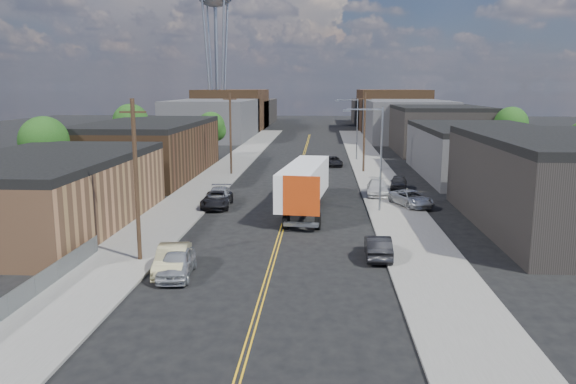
# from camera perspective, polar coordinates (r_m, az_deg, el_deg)

# --- Properties ---
(ground) EXTENTS (260.00, 260.00, 0.00)m
(ground) POSITION_cam_1_polar(r_m,az_deg,el_deg) (83.53, 1.46, 3.29)
(ground) COLOR black
(ground) RESTS_ON ground
(centerline) EXTENTS (0.32, 120.00, 0.01)m
(centerline) POSITION_cam_1_polar(r_m,az_deg,el_deg) (68.69, 0.99, 1.70)
(centerline) COLOR gold
(centerline) RESTS_ON ground
(sidewalk_left) EXTENTS (5.00, 140.00, 0.15)m
(sidewalk_left) POSITION_cam_1_polar(r_m,az_deg,el_deg) (69.75, -6.83, 1.82)
(sidewalk_left) COLOR slate
(sidewalk_left) RESTS_ON ground
(sidewalk_right) EXTENTS (5.00, 140.00, 0.15)m
(sidewalk_right) POSITION_cam_1_polar(r_m,az_deg,el_deg) (68.91, 8.91, 1.66)
(sidewalk_right) COLOR slate
(sidewalk_right) RESTS_ON ground
(warehouse_tan) EXTENTS (12.00, 22.00, 5.60)m
(warehouse_tan) POSITION_cam_1_polar(r_m,az_deg,el_deg) (46.57, -23.36, 0.03)
(warehouse_tan) COLOR #895D3F
(warehouse_tan) RESTS_ON ground
(warehouse_brown) EXTENTS (12.00, 26.00, 6.60)m
(warehouse_brown) POSITION_cam_1_polar(r_m,az_deg,el_deg) (70.42, -13.88, 4.31)
(warehouse_brown) COLOR #442D1B
(warehouse_brown) RESTS_ON ground
(industrial_right_a) EXTENTS (14.00, 22.00, 7.10)m
(industrial_right_a) POSITION_cam_1_polar(r_m,az_deg,el_deg) (47.33, 27.11, 0.81)
(industrial_right_a) COLOR black
(industrial_right_a) RESTS_ON ground
(industrial_right_b) EXTENTS (14.00, 24.00, 6.10)m
(industrial_right_b) POSITION_cam_1_polar(r_m,az_deg,el_deg) (71.76, 18.92, 3.96)
(industrial_right_b) COLOR #373739
(industrial_right_b) RESTS_ON ground
(industrial_right_c) EXTENTS (14.00, 22.00, 7.60)m
(industrial_right_c) POSITION_cam_1_polar(r_m,az_deg,el_deg) (96.91, 14.94, 6.21)
(industrial_right_c) COLOR black
(industrial_right_c) RESTS_ON ground
(skyline_left_a) EXTENTS (16.00, 30.00, 8.00)m
(skyline_left_a) POSITION_cam_1_polar(r_m,az_deg,el_deg) (120.21, -7.54, 7.35)
(skyline_left_a) COLOR #373739
(skyline_left_a) RESTS_ON ground
(skyline_right_a) EXTENTS (16.00, 30.00, 8.00)m
(skyline_right_a) POSITION_cam_1_polar(r_m,az_deg,el_deg) (119.19, 11.85, 7.19)
(skyline_right_a) COLOR #373739
(skyline_right_a) RESTS_ON ground
(skyline_left_b) EXTENTS (16.00, 26.00, 10.00)m
(skyline_left_b) POSITION_cam_1_polar(r_m,az_deg,el_deg) (144.75, -5.64, 8.33)
(skyline_left_b) COLOR #442D1B
(skyline_left_b) RESTS_ON ground
(skyline_right_b) EXTENTS (16.00, 26.00, 10.00)m
(skyline_right_b) POSITION_cam_1_polar(r_m,az_deg,el_deg) (143.90, 10.45, 8.19)
(skyline_right_b) COLOR #442D1B
(skyline_right_b) RESTS_ON ground
(skyline_left_c) EXTENTS (16.00, 40.00, 7.00)m
(skyline_left_c) POSITION_cam_1_polar(r_m,az_deg,el_deg) (164.57, -4.52, 8.09)
(skyline_left_c) COLOR black
(skyline_left_c) RESTS_ON ground
(skyline_right_c) EXTENTS (16.00, 40.00, 7.00)m
(skyline_right_c) POSITION_cam_1_polar(r_m,az_deg,el_deg) (163.83, 9.61, 7.97)
(skyline_right_c) COLOR black
(skyline_right_c) RESTS_ON ground
(streetlight_near) EXTENTS (3.39, 0.25, 9.00)m
(streetlight_near) POSITION_cam_1_polar(r_m,az_deg,el_deg) (48.30, 8.98, 4.15)
(streetlight_near) COLOR gray
(streetlight_near) RESTS_ON ground
(streetlight_far) EXTENTS (3.39, 0.25, 9.00)m
(streetlight_far) POSITION_cam_1_polar(r_m,az_deg,el_deg) (83.09, 6.76, 6.87)
(streetlight_far) COLOR gray
(streetlight_far) RESTS_ON ground
(utility_pole_left_near) EXTENTS (1.60, 0.26, 10.00)m
(utility_pole_left_near) POSITION_cam_1_polar(r_m,az_deg,el_deg) (35.11, -15.17, 1.20)
(utility_pole_left_near) COLOR black
(utility_pole_left_near) RESTS_ON ground
(utility_pole_left_far) EXTENTS (1.60, 0.26, 10.00)m
(utility_pole_left_far) POSITION_cam_1_polar(r_m,az_deg,el_deg) (68.94, -5.86, 5.97)
(utility_pole_left_far) COLOR black
(utility_pole_left_far) RESTS_ON ground
(utility_pole_right) EXTENTS (1.60, 0.26, 10.00)m
(utility_pole_right) POSITION_cam_1_polar(r_m,az_deg,el_deg) (71.19, 7.76, 6.08)
(utility_pole_right) COLOR black
(utility_pole_right) RESTS_ON ground
(chainlink_fence) EXTENTS (0.05, 16.00, 1.22)m
(chainlink_fence) POSITION_cam_1_polar(r_m,az_deg,el_deg) (31.67, -24.31, -8.76)
(chainlink_fence) COLOR slate
(chainlink_fence) RESTS_ON ground
(tree_left_near) EXTENTS (4.85, 4.76, 7.91)m
(tree_left_near) POSITION_cam_1_polar(r_m,az_deg,el_deg) (59.55, -23.47, 4.46)
(tree_left_near) COLOR black
(tree_left_near) RESTS_ON ground
(tree_left_mid) EXTENTS (5.10, 5.04, 8.37)m
(tree_left_mid) POSITION_cam_1_polar(r_m,az_deg,el_deg) (82.51, -15.63, 6.63)
(tree_left_mid) COLOR black
(tree_left_mid) RESTS_ON ground
(tree_left_far) EXTENTS (4.35, 4.20, 6.97)m
(tree_left_far) POSITION_cam_1_polar(r_m,az_deg,el_deg) (86.69, -7.78, 6.49)
(tree_left_far) COLOR black
(tree_left_far) RESTS_ON ground
(tree_right_far) EXTENTS (4.85, 4.76, 7.91)m
(tree_right_far) POSITION_cam_1_polar(r_m,az_deg,el_deg) (87.26, 21.74, 6.27)
(tree_right_far) COLOR black
(tree_right_far) RESTS_ON ground
(semi_truck) EXTENTS (4.23, 16.45, 4.24)m
(semi_truck) POSITION_cam_1_polar(r_m,az_deg,el_deg) (49.26, 1.72, 0.98)
(semi_truck) COLOR silver
(semi_truck) RESTS_ON ground
(car_left_a) EXTENTS (2.21, 4.71, 1.56)m
(car_left_a) POSITION_cam_1_polar(r_m,az_deg,el_deg) (32.81, -11.24, -7.11)
(car_left_a) COLOR #B9BCBE
(car_left_a) RESTS_ON ground
(car_left_b) EXTENTS (2.22, 5.01, 1.60)m
(car_left_b) POSITION_cam_1_polar(r_m,az_deg,el_deg) (33.47, -11.66, -6.73)
(car_left_b) COLOR #938A60
(car_left_b) RESTS_ON ground
(car_left_c) EXTENTS (2.66, 5.38, 1.47)m
(car_left_c) POSITION_cam_1_polar(r_m,az_deg,el_deg) (50.68, -7.24, -0.76)
(car_left_c) COLOR black
(car_left_c) RESTS_ON ground
(car_left_d) EXTENTS (2.62, 5.61, 1.58)m
(car_left_d) POSITION_cam_1_polar(r_m,az_deg,el_deg) (51.62, -7.04, -0.48)
(car_left_d) COLOR #B1B3B6
(car_left_d) RESTS_ON ground
(car_right_oncoming) EXTENTS (1.63, 4.47, 1.47)m
(car_right_oncoming) POSITION_cam_1_polar(r_m,az_deg,el_deg) (35.99, 9.13, -5.52)
(car_right_oncoming) COLOR black
(car_right_oncoming) RESTS_ON ground
(car_right_lot_a) EXTENTS (4.06, 5.53, 1.40)m
(car_right_lot_a) POSITION_cam_1_polar(r_m,az_deg,el_deg) (51.44, 12.40, -0.62)
(car_right_lot_a) COLOR #ACAEB1
(car_right_lot_a) RESTS_ON sidewalk_right
(car_right_lot_b) EXTENTS (2.36, 5.14, 1.46)m
(car_right_lot_b) POSITION_cam_1_polar(r_m,az_deg,el_deg) (56.15, 9.08, 0.46)
(car_right_lot_b) COLOR #B2B2B2
(car_right_lot_b) RESTS_ON sidewalk_right
(car_right_lot_c) EXTENTS (2.26, 4.35, 1.42)m
(car_right_lot_c) POSITION_cam_1_polar(r_m,az_deg,el_deg) (59.74, 11.18, 0.98)
(car_right_lot_c) COLOR black
(car_right_lot_c) RESTS_ON sidewalk_right
(car_ahead_truck) EXTENTS (2.65, 4.83, 1.28)m
(car_ahead_truck) POSITION_cam_1_polar(r_m,az_deg,el_deg) (77.16, 4.63, 3.13)
(car_ahead_truck) COLOR black
(car_ahead_truck) RESTS_ON ground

